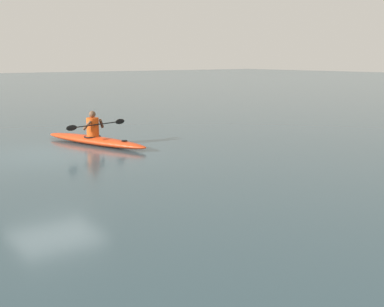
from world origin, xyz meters
The scene contains 3 objects.
ground_plane centered at (0.00, 0.00, 0.00)m, with size 160.00×160.00×0.00m, color #334C56.
kayak centered at (-1.69, -0.77, 0.13)m, with size 1.78×4.42×0.27m.
kayaker centered at (-1.67, -0.81, 0.60)m, with size 2.29×0.72×0.79m.
Camera 1 is at (5.26, 13.97, 2.69)m, focal length 48.36 mm.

